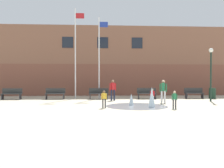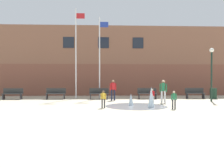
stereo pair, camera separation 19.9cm
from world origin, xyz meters
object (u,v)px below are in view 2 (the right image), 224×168
park_bench_near_trashcan (147,93)px  adult_in_red (113,88)px  park_bench_center (99,93)px  child_with_pink_shirt (103,98)px  flagpole_left (76,51)px  park_bench_under_left_flagpole (56,93)px  park_bench_far_right (195,93)px  child_running (174,98)px  adult_near_bench (163,90)px  lamp_post_right_lane (212,67)px  trash_can (213,93)px  child_in_fountain (152,95)px  flagpole_right (100,55)px  park_bench_left_of_flagpoles (13,94)px

park_bench_near_trashcan → adult_in_red: bearing=-156.5°
park_bench_center → child_with_pink_shirt: 5.70m
flagpole_left → child_with_pink_shirt: bearing=-70.4°
flagpole_left → park_bench_center: bearing=-20.0°
park_bench_under_left_flagpole → adult_in_red: size_ratio=1.01×
park_bench_under_left_flagpole → park_bench_far_right: bearing=0.2°
park_bench_under_left_flagpole → child_running: 10.03m
adult_near_bench → lamp_post_right_lane: lamp_post_right_lane is taller
adult_near_bench → trash_can: size_ratio=1.77×
park_bench_near_trashcan → flagpole_left: flagpole_left is taller
park_bench_near_trashcan → child_with_pink_shirt: 6.83m
trash_can → adult_in_red: bearing=-171.8°
park_bench_center → child_in_fountain: bearing=-42.8°
child_running → flagpole_left: bearing=47.6°
park_bench_near_trashcan → child_with_pink_shirt: child_with_pink_shirt is taller
child_with_pink_shirt → trash_can: bearing=102.8°
adult_near_bench → lamp_post_right_lane: (3.87, 1.01, 1.64)m
child_in_fountain → lamp_post_right_lane: 5.19m
park_bench_under_left_flagpole → trash_can: (13.20, -0.09, -0.03)m
park_bench_under_left_flagpole → park_bench_far_right: size_ratio=1.00×
lamp_post_right_lane → trash_can: bearing=59.8°
park_bench_near_trashcan → child_in_fountain: bearing=-96.0°
adult_in_red → flagpole_right: flagpole_right is taller
child_in_fountain → lamp_post_right_lane: lamp_post_right_lane is taller
adult_near_bench → park_bench_far_right: bearing=-22.8°
park_bench_under_left_flagpole → trash_can: bearing=-0.4°
park_bench_center → adult_in_red: bearing=-47.7°
flagpole_left → park_bench_far_right: bearing=-3.1°
park_bench_far_right → adult_near_bench: 5.03m
child_running → trash_can: (5.45, 6.26, -0.13)m
flagpole_right → lamp_post_right_lane: bearing=-19.7°
adult_in_red → child_with_pink_shirt: bearing=-23.8°
adult_near_bench → adult_in_red: bearing=82.7°
park_bench_under_left_flagpole → park_bench_center: bearing=-2.0°
park_bench_left_of_flagpoles → child_running: child_running is taller
park_bench_center → trash_can: 9.64m
park_bench_left_of_flagpoles → child_running: size_ratio=1.62×
park_bench_near_trashcan → adult_in_red: adult_in_red is taller
park_bench_left_of_flagpoles → lamp_post_right_lane: (15.33, -2.30, 2.09)m
park_bench_far_right → flagpole_left: flagpole_left is taller
child_running → adult_near_bench: adult_near_bench is taller
child_with_pink_shirt → lamp_post_right_lane: 8.91m
park_bench_under_left_flagpole → child_running: (7.75, -6.36, 0.10)m
adult_in_red → park_bench_far_right: bearing=86.9°
park_bench_left_of_flagpoles → child_with_pink_shirt: child_with_pink_shirt is taller
child_with_pink_shirt → park_bench_under_left_flagpole: bearing=-164.9°
child_with_pink_shirt → park_bench_far_right: bearing=108.2°
adult_in_red → trash_can: adult_in_red is taller
adult_near_bench → child_with_pink_shirt: bearing=144.9°
park_bench_far_right → flagpole_left: bearing=176.9°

